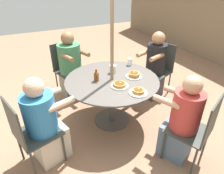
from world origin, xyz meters
name	(u,v)px	position (x,y,z in m)	size (l,w,h in m)	color
ground_plane	(112,120)	(0.00, 0.00, 0.00)	(12.00, 12.00, 0.00)	#8C664C
patio_table	(112,87)	(0.00, 0.00, 0.59)	(1.30, 1.30, 0.71)	#4C4742
umbrella_pole	(112,49)	(0.00, 0.00, 1.15)	(0.05, 0.05, 2.29)	#846B4C
patio_chair_north	(160,66)	(-0.39, 1.15, 0.52)	(0.55, 0.55, 0.92)	#333833
diner_north	(154,68)	(-0.33, 0.98, 0.54)	(0.46, 0.55, 1.17)	#3D3D42
patio_chair_east	(66,66)	(-1.16, -0.36, 0.52)	(0.54, 0.54, 0.92)	#333833
diner_east	(72,69)	(-0.99, -0.30, 0.52)	(0.58, 0.50, 1.16)	gray
patio_chair_south	(29,131)	(0.35, -1.16, 0.52)	(0.54, 0.54, 0.92)	#333833
diner_south	(45,125)	(0.30, -0.99, 0.50)	(0.47, 0.56, 1.10)	beige
patio_chair_west	(198,128)	(1.11, 0.49, 0.52)	(0.57, 0.57, 0.92)	#333833
diner_west	(182,122)	(0.95, 0.42, 0.51)	(0.55, 0.48, 1.10)	slate
pancake_plate_a	(120,85)	(0.22, 0.00, 0.73)	(0.23, 0.23, 0.06)	silver
pancake_plate_b	(134,75)	(0.08, 0.31, 0.74)	(0.23, 0.23, 0.08)	silver
pancake_plate_c	(138,92)	(0.47, 0.13, 0.73)	(0.23, 0.23, 0.06)	silver
syrup_bottle	(96,76)	(-0.05, -0.21, 0.78)	(0.09, 0.07, 0.17)	brown
coffee_cup	(113,69)	(-0.18, 0.10, 0.77)	(0.10, 0.10, 0.12)	beige
drinking_glass_a	(130,62)	(-0.31, 0.47, 0.77)	(0.07, 0.07, 0.11)	silver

